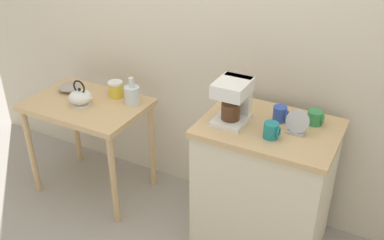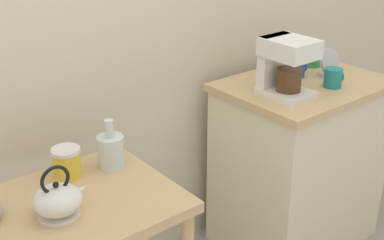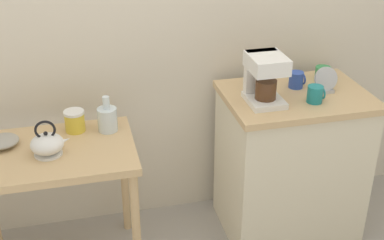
% 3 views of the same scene
% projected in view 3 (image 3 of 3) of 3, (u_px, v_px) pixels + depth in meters
% --- Properties ---
extents(wooden_table, '(0.82, 0.56, 0.74)m').
position_uv_depth(wooden_table, '(53.00, 168.00, 2.61)').
color(wooden_table, tan).
rests_on(wooden_table, ground_plane).
extents(kitchen_counter, '(0.78, 0.58, 0.88)m').
position_uv_depth(kitchen_counter, '(290.00, 163.00, 3.02)').
color(kitchen_counter, beige).
rests_on(kitchen_counter, ground_plane).
extents(bowl_stoneware, '(0.16, 0.16, 0.05)m').
position_uv_depth(bowl_stoneware, '(3.00, 141.00, 2.58)').
color(bowl_stoneware, '#9E998C').
rests_on(bowl_stoneware, wooden_table).
extents(teakettle, '(0.20, 0.16, 0.18)m').
position_uv_depth(teakettle, '(48.00, 144.00, 2.50)').
color(teakettle, white).
rests_on(teakettle, wooden_table).
extents(glass_carafe_vase, '(0.10, 0.10, 0.19)m').
position_uv_depth(glass_carafe_vase, '(107.00, 119.00, 2.72)').
color(glass_carafe_vase, silver).
rests_on(glass_carafe_vase, wooden_table).
extents(canister_enamel, '(0.11, 0.11, 0.11)m').
position_uv_depth(canister_enamel, '(75.00, 121.00, 2.72)').
color(canister_enamel, gold).
rests_on(canister_enamel, wooden_table).
extents(coffee_maker, '(0.18, 0.22, 0.26)m').
position_uv_depth(coffee_maker, '(264.00, 76.00, 2.67)').
color(coffee_maker, white).
rests_on(coffee_maker, kitchen_counter).
extents(mug_dark_teal, '(0.09, 0.08, 0.09)m').
position_uv_depth(mug_dark_teal, '(315.00, 94.00, 2.70)').
color(mug_dark_teal, teal).
rests_on(mug_dark_teal, kitchen_counter).
extents(mug_tall_green, '(0.09, 0.09, 0.08)m').
position_uv_depth(mug_tall_green, '(323.00, 74.00, 2.97)').
color(mug_tall_green, '#338C4C').
rests_on(mug_tall_green, kitchen_counter).
extents(mug_blue, '(0.09, 0.08, 0.09)m').
position_uv_depth(mug_blue, '(297.00, 80.00, 2.87)').
color(mug_blue, '#2D4CAD').
rests_on(mug_blue, kitchen_counter).
extents(table_clock, '(0.13, 0.06, 0.14)m').
position_uv_depth(table_clock, '(326.00, 81.00, 2.81)').
color(table_clock, '#B2B5BA').
rests_on(table_clock, kitchen_counter).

